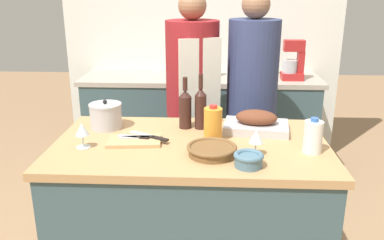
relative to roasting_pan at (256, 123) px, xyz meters
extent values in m
cube|color=#3D565B|center=(-0.35, -0.19, -0.51)|extent=(1.35, 0.78, 0.85)
cube|color=tan|center=(-0.35, -0.19, -0.07)|extent=(1.39, 0.80, 0.04)
cube|color=#3D565B|center=(-0.35, 1.43, -0.51)|extent=(2.04, 0.58, 0.85)
cube|color=#ADA393|center=(-0.35, 1.43, -0.07)|extent=(2.10, 0.60, 0.04)
cube|color=silver|center=(-0.35, 1.78, 0.34)|extent=(2.60, 0.10, 2.55)
cube|color=#BCBCC1|center=(0.00, 0.00, -0.02)|extent=(0.37, 0.27, 0.04)
ellipsoid|color=brown|center=(0.00, 0.00, 0.03)|extent=(0.24, 0.17, 0.08)
cylinder|color=brown|center=(-0.24, -0.35, -0.03)|extent=(0.22, 0.22, 0.04)
torus|color=brown|center=(-0.24, -0.35, -0.01)|extent=(0.24, 0.24, 0.02)
cube|color=tan|center=(-0.64, -0.21, -0.04)|extent=(0.28, 0.19, 0.02)
cylinder|color=#B7B7BC|center=(-0.83, 0.01, 0.02)|extent=(0.18, 0.18, 0.13)
cylinder|color=#B7B7BC|center=(-0.83, 0.01, 0.09)|extent=(0.18, 0.18, 0.01)
sphere|color=black|center=(-0.83, 0.01, 0.11)|extent=(0.02, 0.02, 0.02)
cylinder|color=slate|center=(-0.08, -0.47, -0.02)|extent=(0.12, 0.12, 0.05)
torus|color=slate|center=(-0.08, -0.47, 0.01)|extent=(0.13, 0.13, 0.02)
cylinder|color=orange|center=(-0.24, -0.16, 0.04)|extent=(0.09, 0.09, 0.17)
cylinder|color=red|center=(-0.24, -0.16, 0.14)|extent=(0.04, 0.04, 0.02)
cylinder|color=white|center=(0.24, -0.29, 0.03)|extent=(0.09, 0.09, 0.16)
cylinder|color=#3360B2|center=(0.24, -0.29, 0.12)|extent=(0.04, 0.04, 0.02)
cylinder|color=#381E19|center=(-0.39, 0.04, 0.04)|extent=(0.07, 0.07, 0.18)
cone|color=#381E19|center=(-0.39, 0.04, 0.15)|extent=(0.07, 0.07, 0.03)
cylinder|color=#381E19|center=(-0.39, 0.04, 0.21)|extent=(0.03, 0.03, 0.08)
cylinder|color=#381E19|center=(-0.31, 0.03, 0.05)|extent=(0.06, 0.06, 0.19)
cone|color=#381E19|center=(-0.31, 0.03, 0.16)|extent=(0.06, 0.06, 0.04)
cylinder|color=#381E19|center=(-0.31, 0.03, 0.22)|extent=(0.02, 0.02, 0.08)
cylinder|color=silver|center=(-0.87, -0.28, -0.04)|extent=(0.07, 0.07, 0.00)
cylinder|color=silver|center=(-0.87, -0.28, -0.01)|extent=(0.01, 0.01, 0.06)
cone|color=silver|center=(-0.87, -0.28, 0.05)|extent=(0.07, 0.07, 0.06)
cylinder|color=silver|center=(-0.03, -0.33, -0.04)|extent=(0.07, 0.07, 0.00)
cylinder|color=silver|center=(-0.03, -0.33, -0.01)|extent=(0.01, 0.01, 0.06)
cone|color=silver|center=(-0.03, -0.33, 0.05)|extent=(0.07, 0.07, 0.06)
cube|color=#B7B7BC|center=(-0.61, -0.14, -0.02)|extent=(0.15, 0.10, 0.01)
cube|color=black|center=(-0.50, -0.20, -0.02)|extent=(0.09, 0.07, 0.01)
cube|color=#B7B7BC|center=(-0.67, -0.17, -0.02)|extent=(0.11, 0.05, 0.01)
cube|color=black|center=(-0.59, -0.19, -0.02)|extent=(0.07, 0.04, 0.01)
cube|color=#B7B7BC|center=(-0.66, -0.19, -0.02)|extent=(0.11, 0.05, 0.01)
cube|color=black|center=(-0.57, -0.18, -0.02)|extent=(0.07, 0.04, 0.01)
cube|color=#B22323|center=(0.44, 1.34, -0.02)|extent=(0.18, 0.14, 0.06)
cylinder|color=#B7B7BC|center=(0.41, 1.34, 0.06)|extent=(0.13, 0.13, 0.11)
cube|color=#B22323|center=(0.50, 1.34, 0.10)|extent=(0.05, 0.08, 0.18)
cube|color=#B22323|center=(0.44, 1.34, 0.24)|extent=(0.17, 0.08, 0.09)
cylinder|color=#234C28|center=(0.32, 1.58, 0.01)|extent=(0.06, 0.06, 0.13)
cylinder|color=black|center=(0.32, 1.58, 0.09)|extent=(0.02, 0.02, 0.02)
cylinder|color=#332D28|center=(-0.21, 1.46, 0.03)|extent=(0.06, 0.06, 0.16)
cylinder|color=black|center=(-0.21, 1.46, 0.12)|extent=(0.03, 0.03, 0.02)
cylinder|color=#234C28|center=(0.26, 1.51, 0.03)|extent=(0.05, 0.05, 0.15)
cylinder|color=black|center=(0.26, 1.51, 0.11)|extent=(0.02, 0.02, 0.02)
cube|color=beige|center=(-0.38, 0.65, -0.55)|extent=(0.34, 0.29, 0.78)
cylinder|color=maroon|center=(-0.38, 0.65, 0.17)|extent=(0.37, 0.37, 0.65)
sphere|color=#996B4C|center=(-0.38, 0.65, 0.59)|extent=(0.19, 0.19, 0.19)
cube|color=silver|center=(-0.32, 0.49, -0.01)|extent=(0.27, 0.11, 0.83)
cube|color=beige|center=(0.04, 0.67, -0.54)|extent=(0.31, 0.24, 0.79)
cylinder|color=navy|center=(0.04, 0.67, 0.18)|extent=(0.35, 0.35, 0.65)
sphere|color=#996B4C|center=(0.04, 0.67, 0.60)|extent=(0.19, 0.19, 0.19)
camera|label=1|loc=(-0.24, -2.12, 0.71)|focal=38.00mm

